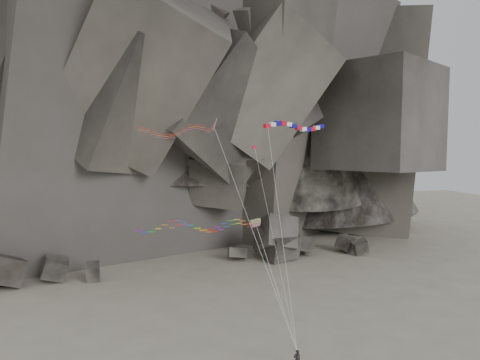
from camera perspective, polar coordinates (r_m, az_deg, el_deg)
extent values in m
plane|color=gray|center=(54.39, 0.07, -19.71)|extent=(260.00, 260.00, 0.00)
cube|color=#47423F|center=(89.30, 4.56, -8.20)|extent=(7.98, 9.31, 6.75)
cube|color=#47423F|center=(88.11, -26.96, -8.85)|extent=(10.15, 9.40, 7.13)
cube|color=#47423F|center=(88.88, -0.34, -9.22)|extent=(3.80, 3.44, 2.82)
cube|color=#47423F|center=(97.74, 12.80, -7.78)|extent=(5.28, 5.04, 3.79)
cube|color=#47423F|center=(81.54, -21.63, -10.40)|extent=(4.73, 4.41, 4.59)
cube|color=#47423F|center=(79.77, -17.48, -10.84)|extent=(2.07, 3.27, 3.14)
cube|color=#47423F|center=(89.73, 4.42, -7.71)|extent=(7.35, 9.14, 9.34)
cube|color=#47423F|center=(95.20, 14.46, -8.22)|extent=(3.48, 2.83, 3.61)
cube|color=#47423F|center=(93.74, 7.67, -8.19)|extent=(4.11, 4.50, 4.25)
imported|color=black|center=(49.80, 6.97, -20.75)|extent=(0.81, 0.56, 2.27)
cylinder|color=silver|center=(49.66, 1.56, -6.27)|extent=(6.24, 10.30, 22.38)
cube|color=red|center=(54.15, 3.32, 6.59)|extent=(0.84, 0.69, 0.48)
cube|color=white|center=(54.59, 3.97, 6.78)|extent=(0.88, 0.70, 0.54)
cube|color=#120B83|center=(54.99, 4.62, 6.90)|extent=(0.90, 0.71, 0.57)
cube|color=red|center=(55.37, 5.28, 6.89)|extent=(0.90, 0.71, 0.58)
cube|color=white|center=(55.76, 5.92, 6.77)|extent=(0.88, 0.71, 0.55)
cube|color=#120B83|center=(56.16, 6.55, 6.56)|extent=(0.85, 0.70, 0.50)
cube|color=red|center=(56.61, 7.15, 6.33)|extent=(0.87, 0.70, 0.53)
cube|color=white|center=(57.11, 7.73, 6.16)|extent=(0.89, 0.71, 0.57)
cube|color=#120B83|center=(57.66, 8.27, 6.10)|extent=(0.90, 0.71, 0.58)
cube|color=red|center=(58.26, 8.80, 6.16)|extent=(0.89, 0.71, 0.56)
cube|color=white|center=(58.86, 9.31, 6.31)|extent=(0.86, 0.70, 0.51)
cube|color=#120B83|center=(59.46, 9.82, 6.49)|extent=(0.86, 0.70, 0.52)
cylinder|color=silver|center=(50.32, 5.05, -6.13)|extent=(0.06, 9.69, 22.41)
cube|color=yellow|center=(50.86, 1.86, -5.13)|extent=(1.32, 0.82, 0.73)
cube|color=#0CB219|center=(50.74, 1.92, -5.47)|extent=(1.10, 0.63, 0.50)
cylinder|color=silver|center=(49.71, 4.31, -12.48)|extent=(2.50, 6.40, 11.96)
cube|color=red|center=(52.43, 1.77, 4.03)|extent=(0.48, 0.15, 0.31)
cube|color=#120B83|center=(52.39, 1.60, 4.03)|extent=(0.18, 0.08, 0.32)
cylinder|color=silver|center=(49.79, 4.22, -7.64)|extent=(1.92, 8.68, 20.01)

